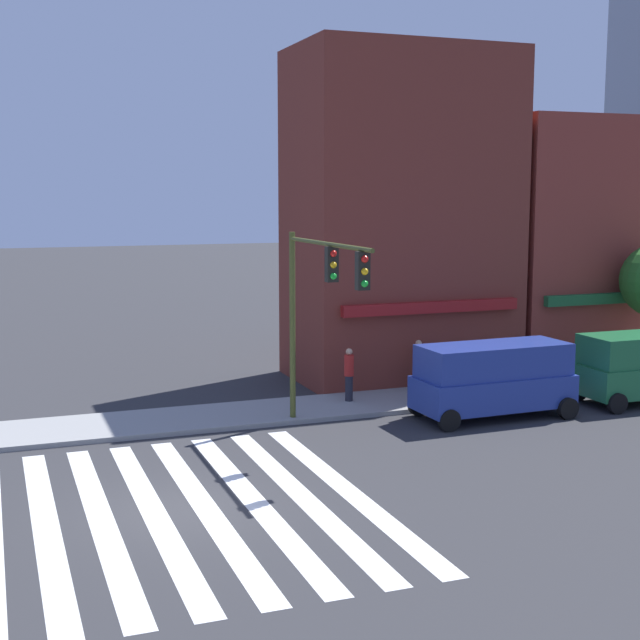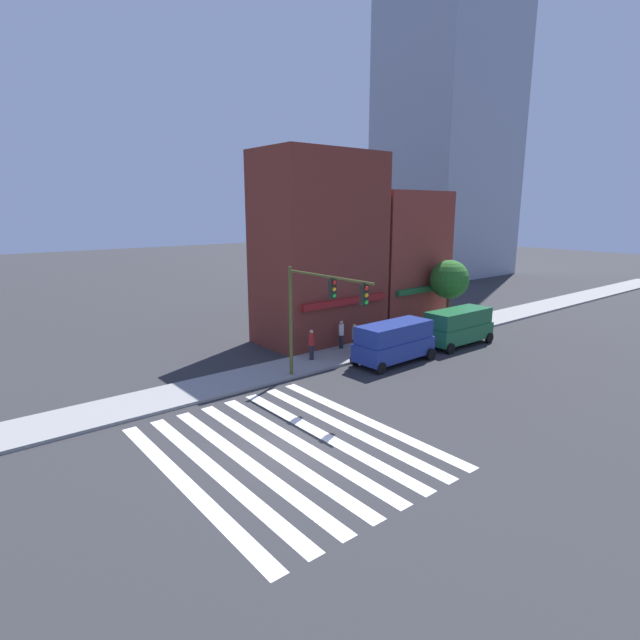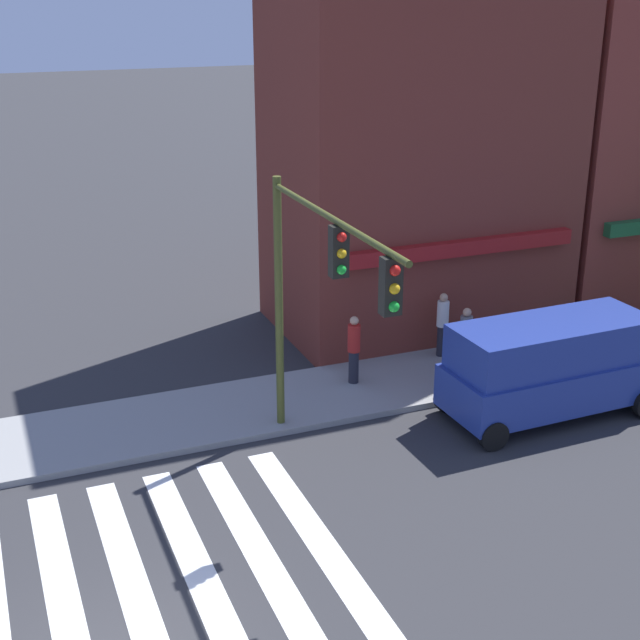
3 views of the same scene
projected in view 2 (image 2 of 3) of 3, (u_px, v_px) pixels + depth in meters
ground_plane at (287, 448)px, 18.58m from camera, size 200.00×200.00×0.00m
sidewalk_left at (197, 390)px, 24.25m from camera, size 120.00×3.00×0.15m
crosswalk_stripes at (287, 447)px, 18.58m from camera, size 8.58×10.80×0.01m
storefront_row at (354, 253)px, 34.63m from camera, size 14.97×5.30×12.26m
tower_distant at (449, 118)px, 64.02m from camera, size 15.85×12.91×40.21m
traffic_signal at (319, 303)px, 23.73m from camera, size 0.32×6.07×5.85m
van_blue at (394, 341)px, 28.57m from camera, size 5.05×2.22×2.34m
van_green at (458, 326)px, 32.30m from camera, size 5.01×2.22×2.34m
pedestrian_white_shirt at (341, 334)px, 31.05m from camera, size 0.32×0.32×1.77m
pedestrian_grey_coat at (354, 338)px, 30.11m from camera, size 0.32×0.32×1.77m
pedestrian_red_jacket at (312, 344)px, 28.72m from camera, size 0.32×0.32×1.77m
street_tree at (449, 280)px, 35.47m from camera, size 2.77×2.77×5.01m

